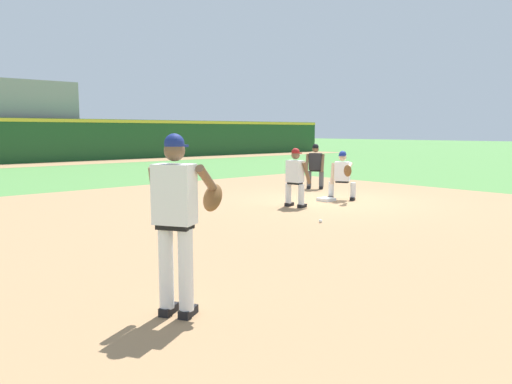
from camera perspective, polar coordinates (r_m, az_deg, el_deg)
The scene contains 11 objects.
ground_plane at distance 13.52m, azimuth 8.03°, elevation -1.04°, with size 160.00×160.00×0.00m, color #518942.
infield_dirt_patch at distance 9.29m, azimuth 3.34°, elevation -4.66°, with size 18.00×18.00×0.01m, color #A87F56.
warning_track_strip at distance 30.47m, azimuth -22.04°, elevation 3.00°, with size 48.00×3.20×0.01m, color #A87F56.
first_base_bag at distance 13.52m, azimuth 8.03°, elevation -0.85°, with size 0.38×0.38×0.09m, color white.
baseball at distance 10.34m, azimuth 7.38°, elevation -3.31°, with size 0.07×0.07×0.07m, color white.
pitcher at distance 5.06m, azimuth -8.89°, elevation -2.47°, with size 0.84×0.58×1.86m.
first_baseman at distance 13.71m, azimuth 9.87°, elevation 2.11°, with size 0.83×1.01×1.34m.
baserunner at distance 12.31m, azimuth 4.52°, elevation 1.92°, with size 0.48×0.62×1.46m.
umpire at distance 16.24m, azimuth 6.79°, elevation 3.14°, with size 0.64×0.68×1.46m.
outfield_wall at distance 32.30m, azimuth -23.36°, elevation 5.60°, with size 48.00×0.54×2.60m.
stadium_seating_block at distance 35.07m, azimuth -24.96°, elevation 7.36°, with size 5.44×4.20×4.90m.
Camera 1 is at (-10.23, -8.64, 1.89)m, focal length 35.00 mm.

